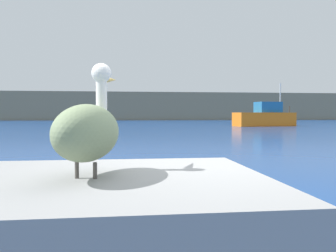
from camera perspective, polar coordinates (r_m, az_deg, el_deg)
name	(u,v)px	position (r m, az deg, el deg)	size (l,w,h in m)	color
ground_plane	(210,245)	(3.71, 6.83, -18.69)	(260.00, 260.00, 0.00)	navy
hillside_backdrop	(129,107)	(78.64, -6.40, 3.13)	(140.00, 17.25, 5.69)	#7F755B
pier_dock	(89,234)	(2.76, -12.79, -16.81)	(2.65, 2.02, 0.84)	gray
pelican	(89,130)	(2.63, -12.78, -0.62)	(0.60, 1.22, 0.88)	gray
fishing_boat_orange	(265,117)	(38.19, 15.49, 1.43)	(6.62, 3.07, 4.55)	orange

